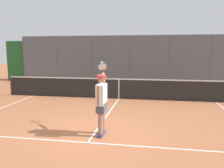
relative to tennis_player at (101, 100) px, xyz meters
The scene contains 5 objects.
ground_plane 1.00m from the tennis_player, 34.69° to the right, with size 60.00×60.00×0.00m, color #A8603D.
court_line_markings 1.38m from the tennis_player, 76.94° to the left, with size 8.76×9.89×0.01m.
fence_backdrop 10.51m from the tennis_player, 88.78° to the right, with size 18.56×1.37×3.27m.
tennis_net 4.84m from the tennis_player, 87.35° to the right, with size 11.25×0.09×1.07m.
tennis_player is the anchor object (origin of this frame).
Camera 1 is at (-1.55, 6.13, 2.29)m, focal length 37.49 mm.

